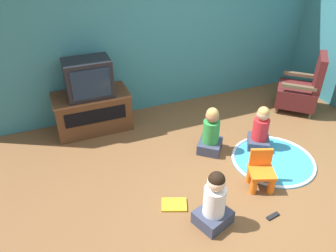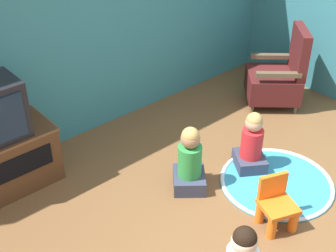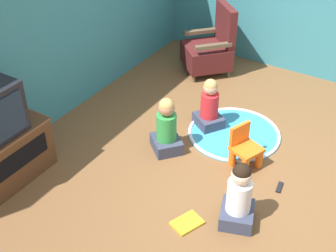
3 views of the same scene
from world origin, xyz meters
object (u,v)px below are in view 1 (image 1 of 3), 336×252
Objects in this scene: child_watching_center at (260,130)px; child_watching_right at (211,133)px; tv_cabinet at (93,111)px; book at (174,205)px; television at (88,78)px; remote_control at (273,216)px; child_watching_left at (214,202)px; yellow_kid_chair at (261,173)px; black_armchair at (301,90)px.

child_watching_right is (-0.63, 0.17, 0.01)m from child_watching_center.
tv_cabinet is 3.30× the size of book.
tv_cabinet is 0.52m from television.
television reaches higher than remote_control.
yellow_kid_chair is at bearing 1.11° from child_watching_left.
child_watching_center is at bearing -65.44° from child_watching_right.
child_watching_right is 4.10× the size of remote_control.
child_watching_center is at bearing -32.88° from television.
remote_control is at bearing -60.11° from tv_cabinet.
television is 3.90× the size of remote_control.
child_watching_right is (-0.20, 0.81, 0.09)m from yellow_kid_chair.
child_watching_left reaches higher than remote_control.
tv_cabinet is 1.61× the size of child_watching_left.
child_watching_center is 1.25m from remote_control.
television is 2.82m from remote_control.
black_armchair is at bearing 58.68° from yellow_kid_chair.
yellow_kid_chair is 0.69× the size of child_watching_left.
child_watching_left is 2.06× the size of book.
television reaches higher than tv_cabinet.
child_watching_left is 0.52m from book.
yellow_kid_chair is 1.04m from book.
black_armchair reaches higher than remote_control.
black_armchair is at bearing 35.20° from remote_control.
tv_cabinet reaches higher than remote_control.
television reaches higher than child_watching_left.
yellow_kid_chair is 0.50m from remote_control.
yellow_kid_chair is at bearing -126.02° from child_watching_right.
child_watching_right reaches higher than remote_control.
child_watching_left reaches higher than child_watching_center.
book is at bearing -75.45° from tv_cabinet.
yellow_kid_chair is at bearing 179.07° from child_watching_center.
black_armchair is 2.81m from child_watching_left.
child_watching_right is at bearing 83.86° from remote_control.
child_watching_left reaches higher than child_watching_right.
television is 2.35m from child_watching_left.
black_armchair reaches higher than book.
child_watching_center is (1.93, -1.28, -0.03)m from tv_cabinet.
television is at bearing -90.00° from tv_cabinet.
child_watching_center is (0.43, 0.64, 0.08)m from yellow_kid_chair.
television is at bearing 90.04° from child_watching_left.
tv_cabinet is at bearing 89.28° from child_watching_right.
yellow_kid_chair is 2.88× the size of remote_control.
child_watching_left is 1.49m from child_watching_center.
child_watching_right reaches higher than yellow_kid_chair.
remote_control is at bearing -137.34° from child_watching_right.
black_armchair is at bearing -11.55° from television.
television is at bearing 111.23° from remote_control.
book is at bearing -163.45° from yellow_kid_chair.
black_armchair is (3.11, -0.67, 0.06)m from tv_cabinet.
remote_control is (-0.57, -1.09, -0.25)m from child_watching_center.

